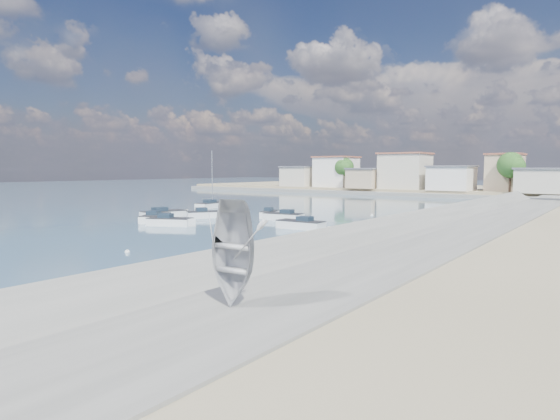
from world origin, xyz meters
name	(u,v)px	position (x,y,z in m)	size (l,w,h in m)	color
ground	(404,209)	(0.00, 40.00, 0.00)	(400.00, 400.00, 0.00)	#324F65
seawall_walkway	(492,231)	(18.50, 13.00, 0.90)	(5.00, 90.00, 1.80)	slate
breakwater	(362,229)	(6.90, 12.69, 0.17)	(2.00, 31.02, 0.35)	black
far_shore_land	(489,191)	(0.00, 92.00, 0.70)	(160.00, 40.00, 1.40)	gray
far_shore_quay	(463,196)	(0.00, 71.00, 0.40)	(160.00, 2.50, 0.80)	slate
far_town	(528,174)	(10.71, 76.92, 4.93)	(113.01, 12.80, 8.35)	beige
shore_trees	(506,168)	(8.34, 68.11, 6.22)	(74.56, 38.32, 7.92)	#38281E
motorboat_a	(156,218)	(-15.85, 6.20, 0.38)	(4.41, 5.41, 1.48)	white
motorboat_b	(207,215)	(-13.97, 12.39, 0.38)	(3.90, 4.63, 1.48)	white
motorboat_c	(299,225)	(0.93, 10.59, 0.38)	(5.44, 2.09, 1.48)	white
motorboat_d	(282,217)	(-5.19, 15.93, 0.38)	(5.26, 2.50, 1.48)	white
motorboat_e	(166,214)	(-18.67, 9.92, 0.38)	(3.25, 6.27, 1.48)	white
motorboat_f	(270,214)	(-8.18, 17.53, 0.38)	(2.62, 4.07, 1.48)	white
motorboat_g	(240,208)	(-17.11, 21.99, 0.38)	(3.77, 4.17, 1.48)	white
motorboat_h	(172,222)	(-11.12, 4.54, 0.38)	(5.08, 3.65, 1.48)	white
sailboat	(214,205)	(-24.30, 23.80, 0.41)	(2.77, 6.80, 9.00)	white
mooring_buoys	(360,230)	(6.57, 12.88, 0.05)	(14.39, 37.37, 0.37)	white
overturned_dinghy	(232,296)	(18.00, -17.53, 2.11)	(3.33, 1.56, 0.62)	#A5A8AD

